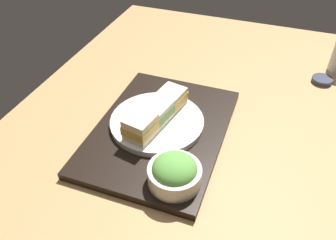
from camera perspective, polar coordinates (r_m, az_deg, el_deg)
The scene contains 8 objects.
ground_plane at distance 91.04cm, azimuth 4.57°, elevation -1.88°, with size 140.00×100.00×3.00cm, color tan.
serving_tray at distance 87.19cm, azimuth -1.25°, elevation -1.78°, with size 43.92×31.41×2.00cm, color black.
sandwich_plate at distance 87.14cm, azimuth -1.84°, elevation -0.30°, with size 23.72×23.72×1.50cm, color silver.
sandwich_near at distance 89.94cm, azimuth 0.54°, elevation 3.66°, with size 8.46×7.64×4.61cm.
sandwich_middle at distance 85.13cm, azimuth -1.88°, elevation 1.33°, with size 8.47×7.65×4.84cm.
sandwich_far at distance 80.45cm, azimuth -4.58°, elevation -1.13°, with size 8.40×7.56×5.65cm.
salad_bowl at distance 72.07cm, azimuth 1.10°, elevation -8.66°, with size 11.40×11.40×6.62cm.
small_sauce_dish at distance 116.29cm, azimuth 24.18°, elevation 6.07°, with size 6.09×6.09×1.45cm, color #33384C.
Camera 1 is at (66.05, 16.25, 59.01)cm, focal length 36.76 mm.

